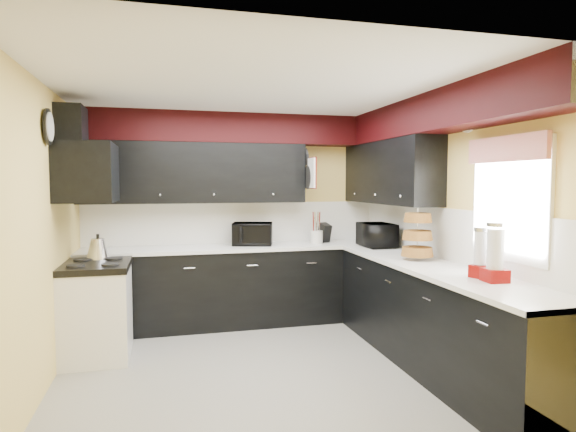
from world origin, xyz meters
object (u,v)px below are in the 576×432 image
(utensil_crock, at_px, (316,237))
(kettle, at_px, (98,248))
(toaster_oven, at_px, (252,234))
(knife_block, at_px, (324,233))
(microwave, at_px, (377,235))

(utensil_crock, height_order, kettle, kettle)
(toaster_oven, xyz_separation_m, kettle, (-1.67, -0.50, -0.05))
(knife_block, xyz_separation_m, kettle, (-2.60, -0.55, -0.03))
(utensil_crock, distance_m, knife_block, 0.20)
(toaster_oven, height_order, microwave, microwave)
(toaster_oven, distance_m, microwave, 1.47)
(toaster_oven, xyz_separation_m, knife_block, (0.92, 0.04, -0.02))
(microwave, xyz_separation_m, utensil_crock, (-0.61, 0.43, -0.06))
(toaster_oven, relative_size, microwave, 0.94)
(toaster_oven, height_order, kettle, toaster_oven)
(toaster_oven, xyz_separation_m, utensil_crock, (0.78, -0.09, -0.05))
(toaster_oven, height_order, utensil_crock, toaster_oven)
(knife_block, distance_m, kettle, 2.65)
(knife_block, bearing_deg, kettle, 178.13)
(utensil_crock, distance_m, kettle, 2.49)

